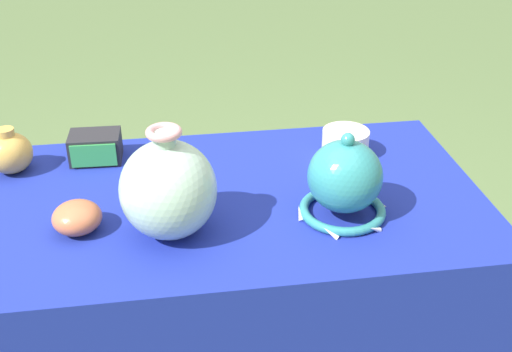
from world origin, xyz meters
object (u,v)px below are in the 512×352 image
vase_tall_bulbous (168,189)px  bowl_shallow_terracotta (77,217)px  mosaic_tile_box (95,147)px  pot_squat_ivory (345,143)px  jar_round_ochre (10,153)px  vase_dome_bell (345,182)px  wooden_crate (508,310)px

vase_tall_bulbous → bowl_shallow_terracotta: vase_tall_bulbous is taller
vase_tall_bulbous → mosaic_tile_box: 0.43m
vase_tall_bulbous → pot_squat_ivory: bearing=32.1°
bowl_shallow_terracotta → pot_squat_ivory: size_ratio=0.87×
pot_squat_ivory → bowl_shallow_terracotta: bearing=-158.8°
jar_round_ochre → vase_dome_bell: bearing=-22.2°
mosaic_tile_box → bowl_shallow_terracotta: (-0.02, -0.34, -0.00)m
mosaic_tile_box → wooden_crate: 1.43m
bowl_shallow_terracotta → vase_tall_bulbous: bearing=-10.2°
mosaic_tile_box → bowl_shallow_terracotta: mosaic_tile_box is taller
bowl_shallow_terracotta → wooden_crate: bowl_shallow_terracotta is taller
vase_dome_bell → mosaic_tile_box: (-0.59, 0.36, -0.05)m
mosaic_tile_box → bowl_shallow_terracotta: size_ratio=1.24×
pot_squat_ivory → jar_round_ochre: jar_round_ochre is taller
vase_tall_bulbous → bowl_shallow_terracotta: bearing=169.8°
mosaic_tile_box → wooden_crate: bearing=-2.8°
bowl_shallow_terracotta → jar_round_ochre: (-0.20, 0.31, 0.02)m
vase_tall_bulbous → pot_squat_ivory: vase_tall_bulbous is taller
vase_tall_bulbous → wooden_crate: 1.33m
bowl_shallow_terracotta → pot_squat_ivory: (0.70, 0.27, 0.00)m
vase_tall_bulbous → mosaic_tile_box: vase_tall_bulbous is taller
vase_dome_bell → wooden_crate: 1.01m
vase_tall_bulbous → jar_round_ochre: (-0.41, 0.35, -0.06)m
vase_dome_bell → wooden_crate: size_ratio=0.52×
mosaic_tile_box → jar_round_ochre: jar_round_ochre is taller
bowl_shallow_terracotta → wooden_crate: (1.29, 0.23, -0.65)m
bowl_shallow_terracotta → wooden_crate: size_ratio=0.27×
wooden_crate → vase_tall_bulbous: bearing=-170.4°
vase_dome_bell → wooden_crate: bearing=20.4°
pot_squat_ivory → wooden_crate: size_ratio=0.31×
vase_tall_bulbous → wooden_crate: bearing=14.0°
vase_dome_bell → pot_squat_ivory: bearing=73.6°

